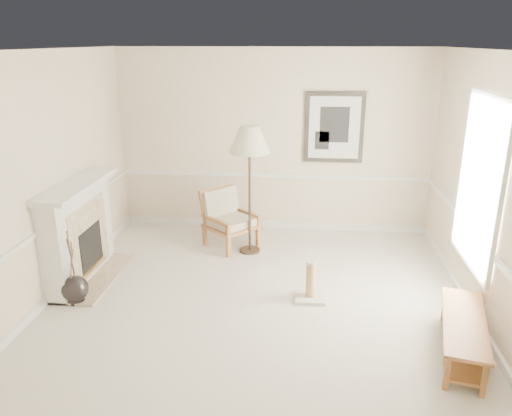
{
  "coord_description": "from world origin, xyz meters",
  "views": [
    {
      "loc": [
        0.57,
        -5.11,
        3.0
      ],
      "look_at": [
        -0.06,
        0.7,
        1.02
      ],
      "focal_mm": 35.0,
      "sensor_mm": 36.0,
      "label": 1
    }
  ],
  "objects_px": {
    "armchair": "(227,216)",
    "scratching_post": "(310,287)",
    "floor_vase": "(75,289)",
    "floor_lamp": "(249,143)",
    "bench": "(463,332)"
  },
  "relations": [
    {
      "from": "armchair",
      "to": "scratching_post",
      "type": "relative_size",
      "value": 1.88
    },
    {
      "from": "armchair",
      "to": "floor_lamp",
      "type": "bearing_deg",
      "value": -79.92
    },
    {
      "from": "armchair",
      "to": "bench",
      "type": "bearing_deg",
      "value": -90.38
    },
    {
      "from": "floor_lamp",
      "to": "bench",
      "type": "bearing_deg",
      "value": -44.04
    },
    {
      "from": "floor_vase",
      "to": "bench",
      "type": "height_order",
      "value": "floor_vase"
    },
    {
      "from": "armchair",
      "to": "bench",
      "type": "height_order",
      "value": "armchair"
    },
    {
      "from": "armchair",
      "to": "bench",
      "type": "distance_m",
      "value": 3.79
    },
    {
      "from": "floor_lamp",
      "to": "bench",
      "type": "xyz_separation_m",
      "value": [
        2.4,
        -2.33,
        -1.38
      ]
    },
    {
      "from": "floor_lamp",
      "to": "armchair",
      "type": "bearing_deg",
      "value": 147.8
    },
    {
      "from": "floor_vase",
      "to": "scratching_post",
      "type": "relative_size",
      "value": 1.84
    },
    {
      "from": "bench",
      "to": "floor_lamp",
      "type": "bearing_deg",
      "value": 135.96
    },
    {
      "from": "armchair",
      "to": "scratching_post",
      "type": "bearing_deg",
      "value": -99.08
    },
    {
      "from": "floor_lamp",
      "to": "bench",
      "type": "height_order",
      "value": "floor_lamp"
    },
    {
      "from": "armchair",
      "to": "floor_lamp",
      "type": "distance_m",
      "value": 1.25
    },
    {
      "from": "scratching_post",
      "to": "floor_vase",
      "type": "bearing_deg",
      "value": -172.22
    }
  ]
}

